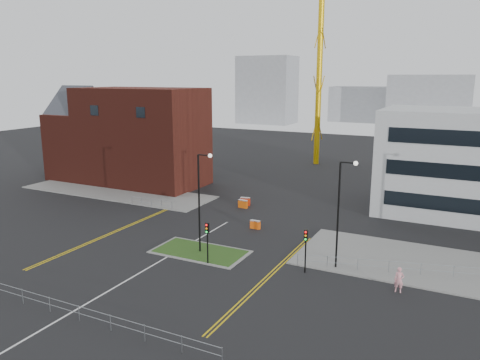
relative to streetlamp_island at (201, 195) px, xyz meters
The scene contains 25 objects.
ground 9.91m from the streetlamp_island, 105.50° to the right, with size 200.00×200.00×0.00m, color black.
pavement_left 26.80m from the streetlamp_island, 147.78° to the left, with size 28.00×8.00×0.12m, color slate.
pavement_right 21.35m from the streetlamp_island, 16.87° to the left, with size 24.00×10.00×0.12m, color slate.
island_kerb 5.38m from the streetlamp_island, behind, with size 8.60×4.60×0.08m, color slate.
grass_island 5.36m from the streetlamp_island, behind, with size 8.00×4.00×0.12m, color #234316.
brick_building 32.20m from the streetlamp_island, 141.56° to the left, with size 24.20×10.07×14.24m.
streetlamp_island is the anchor object (origin of this frame).
streetlamp_right_near 12.17m from the streetlamp_island, ahead, with size 1.46×0.36×9.18m.
traffic_light_island 3.92m from the streetlamp_island, 48.59° to the right, with size 0.28×0.33×3.65m.
traffic_light_right 10.19m from the streetlamp_island, ahead, with size 0.28×0.33×3.65m.
railing_front 14.91m from the streetlamp_island, 99.00° to the right, with size 24.05×0.05×1.10m.
railing_left 17.22m from the streetlamp_island, 142.89° to the left, with size 6.05×0.05×1.10m.
railing_right 19.18m from the streetlamp_island, 10.84° to the left, with size 19.05×5.05×1.10m.
centre_line 8.38m from the streetlamp_island, 110.29° to the right, with size 0.15×30.00×0.01m, color silver.
yellow_left_a 12.61m from the streetlamp_island, 169.89° to the left, with size 0.12×24.00×0.01m, color gold.
yellow_left_b 12.35m from the streetlamp_island, 169.62° to the left, with size 0.12×24.00×0.01m, color gold.
yellow_right_a 9.29m from the streetlamp_island, 15.36° to the right, with size 0.12×20.00×0.01m, color gold.
yellow_right_b 9.53m from the streetlamp_island, 14.78° to the right, with size 0.12×20.00×0.01m, color gold.
skyline_a 119.82m from the streetlamp_island, 110.65° to the left, with size 18.00×12.00×22.00m, color gray.
skyline_b 122.28m from the streetlamp_island, 86.35° to the left, with size 24.00×12.00×16.00m, color gray.
skyline_d 132.40m from the streetlamp_island, 94.43° to the left, with size 30.00×12.00×12.00m, color gray.
pedestrian 17.70m from the streetlamp_island, ahead, with size 0.70×0.46×1.93m, color pink.
barrier_left 15.99m from the streetlamp_island, 102.20° to the left, with size 1.21×0.51×0.99m.
barrier_mid 17.08m from the streetlamp_island, 102.20° to the left, with size 1.25×0.63×1.01m.
barrier_right 9.80m from the streetlamp_island, 80.16° to the left, with size 1.08×0.37×0.90m.
Camera 1 is at (23.22, -26.16, 15.70)m, focal length 35.00 mm.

